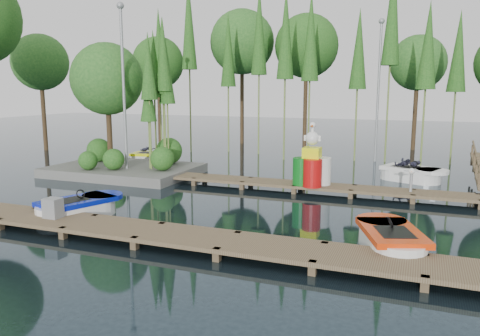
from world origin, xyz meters
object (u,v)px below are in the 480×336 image
(boat_red, at_px, (390,241))
(island, at_px, (120,102))
(boat_yellow_far, at_px, (152,158))
(drum_cluster, at_px, (312,167))
(utility_cabinet, at_px, (53,208))
(yellow_barrel, at_px, (312,171))
(boat_blue, at_px, (79,209))

(boat_red, bearing_deg, island, 131.88)
(boat_red, relative_size, boat_yellow_far, 1.11)
(boat_red, relative_size, drum_cluster, 1.28)
(utility_cabinet, bearing_deg, yellow_barrel, 51.47)
(island, distance_m, utility_cabinet, 8.85)
(boat_blue, distance_m, boat_yellow_far, 10.28)
(island, bearing_deg, boat_yellow_far, 96.11)
(boat_red, bearing_deg, utility_cabinet, 169.04)
(boat_blue, relative_size, yellow_barrel, 3.00)
(island, xyz_separation_m, boat_blue, (3.16, -6.65, -2.92))
(boat_blue, height_order, yellow_barrel, yellow_barrel)
(island, bearing_deg, utility_cabinet, -67.17)
(island, xyz_separation_m, utility_cabinet, (3.28, -7.79, -2.61))
(boat_red, relative_size, yellow_barrel, 3.00)
(island, bearing_deg, boat_blue, -64.58)
(utility_cabinet, distance_m, drum_cluster, 8.85)
(boat_yellow_far, distance_m, yellow_barrel, 9.95)
(boat_blue, relative_size, boat_red, 1.00)
(utility_cabinet, xyz_separation_m, yellow_barrel, (5.57, 7.00, 0.22))
(utility_cabinet, relative_size, yellow_barrel, 0.55)
(boat_red, height_order, utility_cabinet, utility_cabinet)
(boat_yellow_far, bearing_deg, island, -74.06)
(boat_blue, height_order, boat_red, boat_red)
(island, height_order, yellow_barrel, island)
(boat_blue, height_order, drum_cluster, drum_cluster)
(yellow_barrel, bearing_deg, boat_red, -60.79)
(island, xyz_separation_m, yellow_barrel, (8.85, -0.79, -2.39))
(boat_blue, height_order, utility_cabinet, utility_cabinet)
(boat_yellow_far, height_order, utility_cabinet, boat_yellow_far)
(boat_yellow_far, xyz_separation_m, drum_cluster, (9.21, -3.97, 0.71))
(boat_blue, bearing_deg, boat_red, 21.74)
(island, height_order, boat_blue, island)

